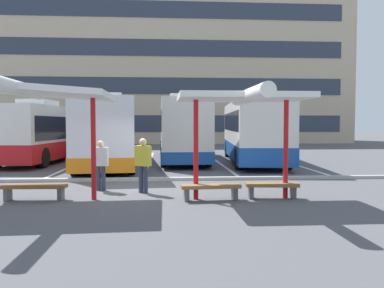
# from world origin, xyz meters

# --- Properties ---
(ground_plane) EXTENTS (160.00, 160.00, 0.00)m
(ground_plane) POSITION_xyz_m (0.00, 0.00, 0.00)
(ground_plane) COLOR #515156
(terminal_building) EXTENTS (43.44, 12.33, 18.66)m
(terminal_building) POSITION_xyz_m (0.04, 34.95, 7.96)
(terminal_building) COLOR #C6B293
(terminal_building) RESTS_ON ground
(coach_bus_0) EXTENTS (3.49, 10.60, 3.45)m
(coach_bus_0) POSITION_xyz_m (-5.85, 10.33, 1.56)
(coach_bus_0) COLOR silver
(coach_bus_0) RESTS_ON ground
(coach_bus_1) EXTENTS (3.71, 12.35, 3.61)m
(coach_bus_1) POSITION_xyz_m (-2.13, 8.13, 1.70)
(coach_bus_1) COLOR silver
(coach_bus_1) RESTS_ON ground
(coach_bus_2) EXTENTS (2.62, 11.15, 3.78)m
(coach_bus_2) POSITION_xyz_m (1.89, 10.51, 1.79)
(coach_bus_2) COLOR silver
(coach_bus_2) RESTS_ON ground
(coach_bus_3) EXTENTS (3.51, 10.63, 3.69)m
(coach_bus_3) POSITION_xyz_m (5.80, 8.71, 1.71)
(coach_bus_3) COLOR silver
(coach_bus_3) RESTS_ON ground
(lane_stripe_0) EXTENTS (0.16, 14.00, 0.01)m
(lane_stripe_0) POSITION_xyz_m (-7.74, 9.33, 0.00)
(lane_stripe_0) COLOR white
(lane_stripe_0) RESTS_ON ground
(lane_stripe_1) EXTENTS (0.16, 14.00, 0.01)m
(lane_stripe_1) POSITION_xyz_m (-3.87, 9.33, 0.00)
(lane_stripe_1) COLOR white
(lane_stripe_1) RESTS_ON ground
(lane_stripe_2) EXTENTS (0.16, 14.00, 0.01)m
(lane_stripe_2) POSITION_xyz_m (0.00, 9.33, 0.00)
(lane_stripe_2) COLOR white
(lane_stripe_2) RESTS_ON ground
(lane_stripe_3) EXTENTS (0.16, 14.00, 0.01)m
(lane_stripe_3) POSITION_xyz_m (3.87, 9.33, 0.00)
(lane_stripe_3) COLOR white
(lane_stripe_3) RESTS_ON ground
(lane_stripe_4) EXTENTS (0.16, 14.00, 0.01)m
(lane_stripe_4) POSITION_xyz_m (7.74, 9.33, 0.00)
(lane_stripe_4) COLOR white
(lane_stripe_4) RESTS_ON ground
(waiting_shelter_0) EXTENTS (4.32, 5.22, 3.31)m
(waiting_shelter_0) POSITION_xyz_m (-2.81, -2.00, 3.01)
(waiting_shelter_0) COLOR red
(waiting_shelter_0) RESTS_ON ground
(bench_0) EXTENTS (1.79, 0.49, 0.45)m
(bench_0) POSITION_xyz_m (-2.81, -1.70, 0.34)
(bench_0) COLOR brown
(bench_0) RESTS_ON ground
(waiting_shelter_1) EXTENTS (3.61, 4.16, 3.07)m
(waiting_shelter_1) POSITION_xyz_m (3.05, -2.11, 2.83)
(waiting_shelter_1) COLOR red
(waiting_shelter_1) RESTS_ON ground
(bench_1) EXTENTS (1.70, 0.53, 0.45)m
(bench_1) POSITION_xyz_m (2.15, -2.05, 0.34)
(bench_1) COLOR brown
(bench_1) RESTS_ON ground
(bench_2) EXTENTS (1.54, 0.55, 0.45)m
(bench_2) POSITION_xyz_m (3.95, -1.89, 0.33)
(bench_2) COLOR brown
(bench_2) RESTS_ON ground
(platform_kerb) EXTENTS (44.00, 0.24, 0.12)m
(platform_kerb) POSITION_xyz_m (0.00, 1.93, 0.06)
(platform_kerb) COLOR #ADADA8
(platform_kerb) RESTS_ON ground
(waiting_passenger_0) EXTENTS (0.54, 0.44, 1.71)m
(waiting_passenger_0) POSITION_xyz_m (0.19, -0.70, 0.99)
(waiting_passenger_0) COLOR #33384C
(waiting_passenger_0) RESTS_ON ground
(waiting_passenger_1) EXTENTS (0.49, 0.27, 1.62)m
(waiting_passenger_1) POSITION_xyz_m (-1.20, -0.17, 0.93)
(waiting_passenger_1) COLOR #33384C
(waiting_passenger_1) RESTS_ON ground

